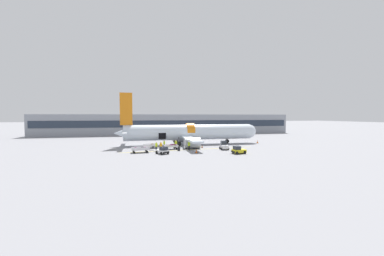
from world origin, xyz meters
TOP-DOWN VIEW (x-y plane):
  - ground_plane at (0.00, 0.00)m, footprint 500.00×500.00m
  - apron_marking_line at (-1.24, -1.06)m, footprint 28.27×2.79m
  - terminal_strip at (0.00, 44.02)m, footprint 95.00×13.27m
  - airplane at (0.14, 7.70)m, footprint 35.10×26.78m
  - baggage_tug_lead at (6.36, -8.03)m, footprint 2.62×2.10m
  - baggage_tug_mid at (-7.28, -5.26)m, footprint 2.54×2.71m
  - baggage_tug_rear at (5.69, -2.30)m, footprint 1.97×2.62m
  - baggage_cart_loading at (-4.84, 0.41)m, footprint 3.76×2.41m
  - baggage_cart_queued at (-9.00, 2.71)m, footprint 3.69×2.65m
  - baggage_cart_empty at (-11.19, -2.73)m, footprint 4.35×2.22m
  - ground_crew_loader_a at (-8.17, -1.52)m, footprint 0.49×0.64m
  - ground_crew_loader_b at (-6.17, 2.78)m, footprint 0.50×0.57m
  - ground_crew_driver at (-3.64, 2.46)m, footprint 0.55×0.55m
  - ground_crew_supervisor at (-7.24, -1.11)m, footprint 0.57×0.57m
  - ground_crew_helper at (-1.50, -1.22)m, footprint 0.56×0.59m
  - suitcase_on_tarmac_upright at (-3.77, -2.13)m, footprint 0.50×0.28m
  - suitcase_on_tarmac_spare at (-6.48, -1.67)m, footprint 0.36×0.26m
  - safety_cone_nose at (17.99, 6.39)m, footprint 0.61×0.61m
  - safety_cone_engine_left at (-1.02, -5.65)m, footprint 0.59×0.59m
  - safety_cone_wingtip at (1.95, 1.21)m, footprint 0.45×0.45m

SIDE VIEW (x-z plane):
  - ground_plane at x=0.00m, z-range 0.00..0.00m
  - apron_marking_line at x=-1.24m, z-range 0.00..0.01m
  - safety_cone_wingtip at x=1.95m, z-range -0.02..0.55m
  - safety_cone_engine_left at x=-1.02m, z-range -0.02..0.71m
  - suitcase_on_tarmac_spare at x=-6.48m, z-range -0.05..0.75m
  - suitcase_on_tarmac_upright at x=-3.77m, z-range -0.05..0.79m
  - safety_cone_nose at x=17.99m, z-range -0.02..0.77m
  - baggage_cart_queued at x=-9.00m, z-range -0.04..0.99m
  - baggage_cart_loading at x=-4.84m, z-range -0.02..1.07m
  - baggage_cart_empty at x=-11.19m, z-range 0.03..1.09m
  - baggage_tug_mid at x=-7.28m, z-range -0.10..1.23m
  - baggage_tug_lead at x=6.36m, z-range -0.10..1.32m
  - baggage_tug_rear at x=5.69m, z-range -0.16..1.62m
  - ground_crew_loader_b at x=-6.17m, z-range 0.04..1.72m
  - ground_crew_driver at x=-3.64m, z-range 0.04..1.76m
  - ground_crew_supervisor at x=-7.24m, z-range 0.05..1.83m
  - ground_crew_helper at x=-1.50m, z-range 0.05..1.84m
  - ground_crew_loader_a at x=-8.17m, z-range 0.05..1.88m
  - airplane at x=0.14m, z-range -3.23..9.04m
  - terminal_strip at x=0.00m, z-range 0.00..7.52m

